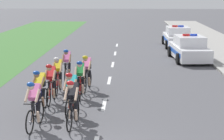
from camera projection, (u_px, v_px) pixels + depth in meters
name	position (u px, v px, depth m)	size (l,w,h in m)	color
kerb_edge	(210.00, 62.00, 22.90)	(0.16, 60.00, 0.13)	#9E9E99
lane_markings_centre	(109.00, 80.00, 18.48)	(0.14, 25.60, 0.01)	white
cyclist_lead	(34.00, 104.00, 11.92)	(0.44, 1.72, 1.56)	black
cyclist_second	(73.00, 102.00, 12.09)	(0.44, 1.72, 1.56)	black
cyclist_third	(40.00, 90.00, 13.52)	(0.45, 1.72, 1.56)	black
cyclist_fourth	(71.00, 93.00, 13.19)	(0.45, 1.72, 1.56)	black
cyclist_fifth	(51.00, 82.00, 14.66)	(0.42, 1.72, 1.56)	black
cyclist_sixth	(80.00, 79.00, 15.29)	(0.43, 1.72, 1.56)	black
cyclist_seventh	(58.00, 74.00, 16.12)	(0.42, 1.72, 1.56)	black
cyclist_eighth	(87.00, 72.00, 16.55)	(0.45, 1.72, 1.56)	black
cyclist_ninth	(67.00, 64.00, 18.19)	(0.42, 1.72, 1.56)	black
police_car_nearest	(189.00, 49.00, 23.68)	(2.24, 4.52, 1.59)	white
police_car_second	(177.00, 37.00, 29.38)	(2.03, 4.42, 1.59)	white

